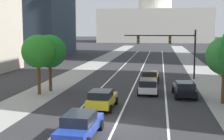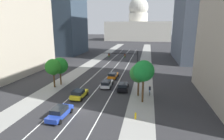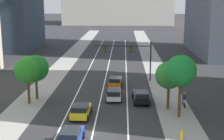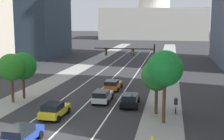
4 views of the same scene
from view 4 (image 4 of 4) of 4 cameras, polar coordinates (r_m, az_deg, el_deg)
ground_plane at (r=64.46m, az=2.54°, el=0.81°), size 400.00×400.00×0.00m
sidewalk_left at (r=61.56m, az=-6.20°, el=0.37°), size 3.99×130.00×0.01m
sidewalk_right at (r=58.83m, az=10.23°, el=-0.13°), size 3.99×130.00×0.01m
lane_stripe_left at (r=50.62m, az=-3.76°, el=-1.52°), size 0.16×90.00×0.01m
lane_stripe_center at (r=49.88m, az=-0.02°, el=-1.66°), size 0.16×90.00×0.01m
lane_stripe_right at (r=49.36m, az=3.80°, el=-1.79°), size 0.16×90.00×0.01m
capitol_building at (r=160.65m, az=7.82°, el=9.71°), size 51.79×29.38×35.85m
car_black at (r=34.24m, az=3.37°, el=-5.47°), size 2.12×4.65×1.47m
car_white at (r=35.70m, az=-1.80°, el=-4.81°), size 2.02×4.51×1.49m
car_orange at (r=41.87m, az=0.16°, el=-2.72°), size 2.08×4.15×1.47m
car_yellow at (r=30.76m, az=-10.67°, el=-7.29°), size 2.10×4.15×1.51m
car_blue at (r=24.79m, az=-16.72°, el=-11.65°), size 2.08×4.78×1.50m
traffic_signal_mast at (r=44.21m, az=4.08°, el=2.56°), size 8.85×0.39×6.13m
cyclist at (r=32.44m, az=11.78°, el=-6.32°), size 0.36×1.70×1.72m
street_tree_mid_left at (r=38.27m, az=-16.29°, el=0.68°), size 3.30×3.30×5.67m
street_tree_near_left at (r=36.94m, az=-18.24°, el=0.46°), size 3.13×3.13×5.70m
street_tree_near_right at (r=28.14m, az=9.82°, el=0.22°), size 3.32×3.32×6.79m
street_tree_mid_right at (r=30.99m, az=8.34°, el=-1.02°), size 3.15×3.15×5.58m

